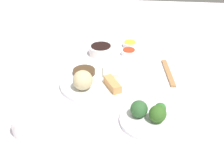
# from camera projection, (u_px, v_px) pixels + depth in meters

# --- Properties ---
(tabletop) EXTENTS (2.20, 2.20, 0.02)m
(tabletop) POSITION_uv_depth(u_px,v_px,m) (100.00, 84.00, 1.03)
(tabletop) COLOR white
(tabletop) RESTS_ON ground
(main_plate) EXTENTS (0.28, 0.28, 0.02)m
(main_plate) POSITION_uv_depth(u_px,v_px,m) (98.00, 82.00, 1.01)
(main_plate) COLOR white
(main_plate) RESTS_ON tabletop
(rice_scoop) EXTENTS (0.07, 0.07, 0.07)m
(rice_scoop) POSITION_uv_depth(u_px,v_px,m) (83.00, 80.00, 0.94)
(rice_scoop) COLOR #C9B686
(rice_scoop) RESTS_ON main_plate
(spring_roll) EXTENTS (0.07, 0.10, 0.03)m
(spring_roll) POSITION_uv_depth(u_px,v_px,m) (112.00, 84.00, 0.95)
(spring_roll) COLOR tan
(spring_roll) RESTS_ON main_plate
(crab_rangoon_wonton) EXTENTS (0.07, 0.08, 0.01)m
(crab_rangoon_wonton) POSITION_uv_depth(u_px,v_px,m) (111.00, 71.00, 1.05)
(crab_rangoon_wonton) COLOR beige
(crab_rangoon_wonton) RESTS_ON main_plate
(stir_fry_heap) EXTENTS (0.09, 0.09, 0.02)m
(stir_fry_heap) POSITION_uv_depth(u_px,v_px,m) (84.00, 72.00, 1.04)
(stir_fry_heap) COLOR #4A3521
(stir_fry_heap) RESTS_ON main_plate
(broccoli_plate) EXTENTS (0.19, 0.19, 0.01)m
(broccoli_plate) POSITION_uv_depth(u_px,v_px,m) (150.00, 120.00, 0.83)
(broccoli_plate) COLOR white
(broccoli_plate) RESTS_ON tabletop
(broccoli_floret_0) EXTENTS (0.05, 0.05, 0.05)m
(broccoli_floret_0) POSITION_uv_depth(u_px,v_px,m) (158.00, 114.00, 0.80)
(broccoli_floret_0) COLOR #305C1F
(broccoli_floret_0) RESTS_ON broccoli_plate
(broccoli_floret_1) EXTENTS (0.05, 0.05, 0.05)m
(broccoli_floret_1) POSITION_uv_depth(u_px,v_px,m) (139.00, 109.00, 0.82)
(broccoli_floret_1) COLOR #2E5A2E
(broccoli_floret_1) RESTS_ON broccoli_plate
(broccoli_floret_3) EXTENTS (0.04, 0.04, 0.04)m
(broccoli_floret_3) POSITION_uv_depth(u_px,v_px,m) (160.00, 108.00, 0.84)
(broccoli_floret_3) COLOR #30692A
(broccoli_floret_3) RESTS_ON broccoli_plate
(soy_sauce_bowl) EXTENTS (0.11, 0.11, 0.04)m
(soy_sauce_bowl) POSITION_uv_depth(u_px,v_px,m) (101.00, 50.00, 1.21)
(soy_sauce_bowl) COLOR white
(soy_sauce_bowl) RESTS_ON tabletop
(soy_sauce_bowl_liquid) EXTENTS (0.09, 0.09, 0.00)m
(soy_sauce_bowl_liquid) POSITION_uv_depth(u_px,v_px,m) (101.00, 46.00, 1.19)
(soy_sauce_bowl_liquid) COLOR black
(soy_sauce_bowl_liquid) RESTS_ON soy_sauce_bowl
(sauce_ramekin_hot_mustard) EXTENTS (0.07, 0.07, 0.02)m
(sauce_ramekin_hot_mustard) POSITION_uv_depth(u_px,v_px,m) (130.00, 45.00, 1.28)
(sauce_ramekin_hot_mustard) COLOR white
(sauce_ramekin_hot_mustard) RESTS_ON tabletop
(sauce_ramekin_hot_mustard_liquid) EXTENTS (0.05, 0.05, 0.00)m
(sauce_ramekin_hot_mustard_liquid) POSITION_uv_depth(u_px,v_px,m) (130.00, 42.00, 1.27)
(sauce_ramekin_hot_mustard_liquid) COLOR gold
(sauce_ramekin_hot_mustard_liquid) RESTS_ON sauce_ramekin_hot_mustard
(sauce_ramekin_sweet_and_sour) EXTENTS (0.07, 0.07, 0.02)m
(sauce_ramekin_sweet_and_sour) POSITION_uv_depth(u_px,v_px,m) (129.00, 52.00, 1.21)
(sauce_ramekin_sweet_and_sour) COLOR white
(sauce_ramekin_sweet_and_sour) RESTS_ON tabletop
(sauce_ramekin_sweet_and_sour_liquid) EXTENTS (0.05, 0.05, 0.00)m
(sauce_ramekin_sweet_and_sour_liquid) POSITION_uv_depth(u_px,v_px,m) (129.00, 50.00, 1.20)
(sauce_ramekin_sweet_and_sour_liquid) COLOR red
(sauce_ramekin_sweet_and_sour_liquid) RESTS_ON sauce_ramekin_sweet_and_sour
(teacup) EXTENTS (0.06, 0.06, 0.06)m
(teacup) POSITION_uv_depth(u_px,v_px,m) (23.00, 126.00, 0.77)
(teacup) COLOR white
(teacup) RESTS_ON tabletop
(chopsticks_pair) EXTENTS (0.05, 0.20, 0.01)m
(chopsticks_pair) POSITION_uv_depth(u_px,v_px,m) (168.00, 73.00, 1.07)
(chopsticks_pair) COLOR #A47648
(chopsticks_pair) RESTS_ON tabletop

